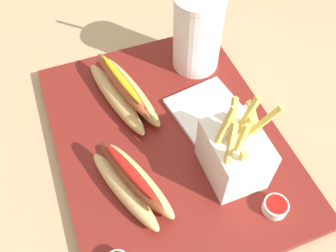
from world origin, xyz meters
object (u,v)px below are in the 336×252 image
Objects in this scene: hot_dog_1 at (123,92)px; napkin_stack at (209,112)px; hot_dog_2 at (132,183)px; soda_cup at (198,32)px; fries_basket at (234,154)px; ketchup_cup_1 at (276,206)px.

napkin_stack is at bearing 57.23° from hot_dog_1.
hot_dog_2 is (0.17, -0.04, 0.00)m from hot_dog_1.
soda_cup is at bearing 167.40° from napkin_stack.
soda_cup is 1.43× the size of fries_basket.
fries_basket is 0.23m from hot_dog_1.
napkin_stack is at bearing -12.60° from soda_cup.
hot_dog_1 reaches higher than napkin_stack.
napkin_stack is (0.08, 0.13, -0.02)m from hot_dog_1.
ketchup_cup_1 is (0.32, -0.01, -0.06)m from soda_cup.
soda_cup reaches higher than hot_dog_1.
hot_dog_2 reaches higher than ketchup_cup_1.
soda_cup is 1.38× the size of hot_dog_2.
ketchup_cup_1 is at bearing 4.50° from napkin_stack.
fries_basket reaches higher than ketchup_cup_1.
fries_basket is 0.82× the size of hot_dog_1.
ketchup_cup_1 reaches higher than napkin_stack.
hot_dog_2 is at bearing -12.68° from hot_dog_1.
hot_dog_1 is at bearing -149.88° from fries_basket.
hot_dog_2 is at bearing -42.16° from soda_cup.
hot_dog_1 is at bearing -152.59° from ketchup_cup_1.
ketchup_cup_1 is at bearing 27.41° from hot_dog_1.
soda_cup is at bearing 177.79° from ketchup_cup_1.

